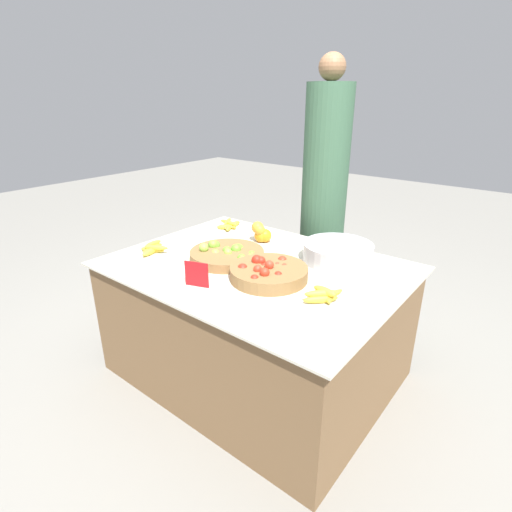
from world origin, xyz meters
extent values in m
plane|color=gray|center=(0.00, 0.00, 0.00)|extent=(12.00, 12.00, 0.00)
cube|color=brown|center=(0.00, 0.00, 0.32)|extent=(1.40, 1.05, 0.65)
cube|color=beige|center=(0.00, 0.00, 0.65)|extent=(1.46, 1.09, 0.01)
cylinder|color=olive|center=(-0.17, -0.03, 0.68)|extent=(0.39, 0.39, 0.05)
sphere|color=#6BA333|center=(-0.05, -0.06, 0.70)|extent=(0.05, 0.05, 0.05)
sphere|color=#89BC42|center=(-0.16, -0.04, 0.69)|extent=(0.05, 0.05, 0.05)
sphere|color=#6BA333|center=(-0.16, 0.05, 0.69)|extent=(0.06, 0.06, 0.06)
sphere|color=#89BC42|center=(-0.18, -0.02, 0.68)|extent=(0.04, 0.04, 0.04)
sphere|color=#6BA333|center=(-0.10, -0.14, 0.68)|extent=(0.04, 0.04, 0.04)
sphere|color=#89BC42|center=(-0.13, -0.06, 0.68)|extent=(0.04, 0.04, 0.04)
sphere|color=#7AB238|center=(-0.27, -0.03, 0.72)|extent=(0.05, 0.05, 0.05)
sphere|color=#6BA333|center=(-0.14, 0.01, 0.71)|extent=(0.05, 0.05, 0.05)
sphere|color=#6BA333|center=(-0.17, -0.06, 0.68)|extent=(0.04, 0.04, 0.04)
sphere|color=#89BC42|center=(-0.15, -0.05, 0.71)|extent=(0.04, 0.04, 0.04)
sphere|color=#6BA333|center=(-0.27, -0.02, 0.71)|extent=(0.05, 0.05, 0.05)
sphere|color=#6BA333|center=(-0.17, -0.03, 0.70)|extent=(0.05, 0.05, 0.05)
sphere|color=#7AB238|center=(-0.04, 0.01, 0.69)|extent=(0.04, 0.04, 0.04)
sphere|color=#6BA333|center=(-0.05, 0.03, 0.69)|extent=(0.04, 0.04, 0.04)
sphere|color=#89BC42|center=(-0.27, -0.11, 0.72)|extent=(0.05, 0.05, 0.05)
sphere|color=#89BC42|center=(-0.21, -0.08, 0.69)|extent=(0.04, 0.04, 0.04)
cylinder|color=olive|center=(0.15, -0.09, 0.69)|extent=(0.37, 0.37, 0.06)
sphere|color=red|center=(0.11, -0.08, 0.70)|extent=(0.04, 0.04, 0.04)
sphere|color=red|center=(0.17, -0.22, 0.71)|extent=(0.04, 0.04, 0.04)
sphere|color=red|center=(0.07, -0.08, 0.73)|extent=(0.05, 0.05, 0.05)
sphere|color=red|center=(0.16, -0.10, 0.73)|extent=(0.04, 0.04, 0.04)
sphere|color=red|center=(0.19, 0.00, 0.69)|extent=(0.04, 0.04, 0.04)
sphere|color=red|center=(0.14, -0.11, 0.68)|extent=(0.04, 0.04, 0.04)
sphere|color=red|center=(0.19, -0.17, 0.73)|extent=(0.05, 0.05, 0.05)
sphere|color=red|center=(0.05, -0.16, 0.71)|extent=(0.05, 0.05, 0.05)
sphere|color=red|center=(0.19, -0.02, 0.70)|extent=(0.04, 0.04, 0.04)
sphere|color=red|center=(0.14, 0.03, 0.71)|extent=(0.05, 0.05, 0.05)
sphere|color=red|center=(0.08, -0.07, 0.72)|extent=(0.05, 0.05, 0.05)
sphere|color=red|center=(0.23, -0.12, 0.71)|extent=(0.04, 0.04, 0.04)
sphere|color=red|center=(0.15, -0.03, 0.70)|extent=(0.04, 0.04, 0.04)
sphere|color=red|center=(0.13, -0.16, 0.73)|extent=(0.04, 0.04, 0.04)
sphere|color=orange|center=(-0.18, 0.32, 0.69)|extent=(0.06, 0.06, 0.06)
sphere|color=orange|center=(-0.20, 0.29, 0.70)|extent=(0.08, 0.08, 0.08)
sphere|color=orange|center=(-0.18, 0.30, 0.70)|extent=(0.08, 0.08, 0.08)
sphere|color=orange|center=(-0.19, 0.29, 0.70)|extent=(0.08, 0.08, 0.08)
sphere|color=orange|center=(-0.21, 0.28, 0.74)|extent=(0.07, 0.07, 0.07)
sphere|color=orange|center=(-0.19, 0.28, 0.74)|extent=(0.06, 0.06, 0.06)
cylinder|color=#B7B7BF|center=(0.30, 0.31, 0.71)|extent=(0.36, 0.36, 0.10)
cube|color=red|center=(-0.06, -0.36, 0.72)|extent=(0.11, 0.04, 0.12)
ellipsoid|color=gold|center=(0.46, -0.14, 0.67)|extent=(0.13, 0.13, 0.03)
ellipsoid|color=gold|center=(0.47, -0.08, 0.67)|extent=(0.06, 0.16, 0.03)
ellipsoid|color=gold|center=(0.45, -0.10, 0.67)|extent=(0.14, 0.13, 0.03)
ellipsoid|color=gold|center=(0.46, -0.12, 0.67)|extent=(0.08, 0.15, 0.03)
ellipsoid|color=gold|center=(0.44, -0.11, 0.67)|extent=(0.13, 0.07, 0.03)
ellipsoid|color=gold|center=(0.46, -0.13, 0.70)|extent=(0.13, 0.13, 0.03)
ellipsoid|color=gold|center=(0.46, -0.12, 0.70)|extent=(0.11, 0.05, 0.03)
ellipsoid|color=gold|center=(-0.52, 0.39, 0.67)|extent=(0.15, 0.09, 0.03)
ellipsoid|color=gold|center=(-0.52, 0.42, 0.67)|extent=(0.04, 0.11, 0.03)
ellipsoid|color=gold|center=(-0.54, 0.37, 0.67)|extent=(0.11, 0.15, 0.03)
ellipsoid|color=gold|center=(-0.50, 0.35, 0.67)|extent=(0.11, 0.15, 0.03)
ellipsoid|color=gold|center=(-0.51, 0.34, 0.67)|extent=(0.12, 0.11, 0.03)
ellipsoid|color=gold|center=(-0.55, 0.39, 0.69)|extent=(0.08, 0.13, 0.03)
ellipsoid|color=gold|center=(-0.52, 0.37, 0.69)|extent=(0.15, 0.04, 0.03)
ellipsoid|color=gold|center=(-0.54, -0.24, 0.67)|extent=(0.07, 0.13, 0.03)
ellipsoid|color=gold|center=(-0.56, -0.22, 0.67)|extent=(0.13, 0.09, 0.03)
ellipsoid|color=gold|center=(-0.57, -0.21, 0.67)|extent=(0.07, 0.16, 0.03)
ellipsoid|color=gold|center=(-0.58, -0.19, 0.67)|extent=(0.12, 0.12, 0.03)
ellipsoid|color=gold|center=(-0.53, -0.21, 0.69)|extent=(0.13, 0.09, 0.03)
ellipsoid|color=gold|center=(-0.59, -0.19, 0.69)|extent=(0.03, 0.11, 0.03)
cylinder|color=#385B42|center=(-0.09, 0.84, 0.77)|extent=(0.29, 0.29, 1.54)
sphere|color=#896042|center=(-0.09, 0.84, 1.62)|extent=(0.16, 0.16, 0.16)
camera|label=1|loc=(1.17, -1.47, 1.47)|focal=28.00mm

